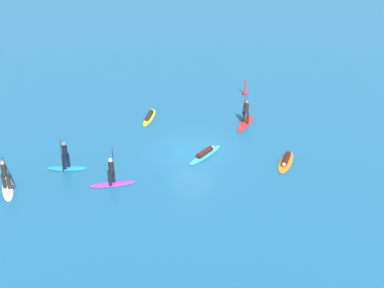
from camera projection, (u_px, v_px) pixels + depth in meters
ground_plane at (192, 151)px, 32.28m from camera, size 120.00×120.00×0.00m
surfer_on_purple_board at (112, 177)px, 28.33m from camera, size 2.71×1.44×2.34m
surfer_on_teal_board at (205, 154)px, 31.60m from camera, size 2.05×3.15×0.46m
surfer_on_blue_board at (66, 162)px, 29.93m from camera, size 2.52×0.94×2.10m
surfer_on_yellow_board at (149, 116)px, 36.86m from camera, size 0.63×3.12×0.44m
surfer_on_red_board at (246, 118)px, 35.84m from camera, size 1.46×3.36×2.02m
surfer_on_orange_board at (286, 160)px, 30.80m from camera, size 1.34×3.08×0.45m
surfer_on_white_board at (6, 182)px, 27.89m from camera, size 1.92×2.80×2.18m
marker_buoy at (245, 92)px, 41.22m from camera, size 0.44×0.44×1.37m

